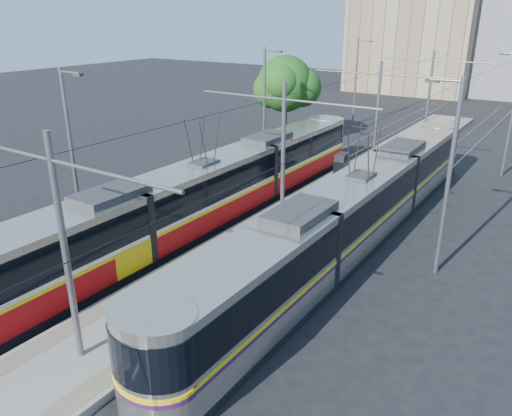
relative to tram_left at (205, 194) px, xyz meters
The scene contains 13 objects.
ground 7.63m from the tram_left, 61.05° to the right, with size 160.00×160.00×0.00m, color black.
platform 11.20m from the tram_left, 71.06° to the left, with size 4.00×50.00×0.30m, color gray.
tactile_strip_left 10.80m from the tram_left, 78.42° to the left, with size 0.70×50.00×0.01m, color gray.
tactile_strip_right 11.73m from the tram_left, 64.30° to the left, with size 0.70×50.00×0.01m, color gray.
rails 11.22m from the tram_left, 71.06° to the left, with size 8.71×70.00×0.03m.
track_arrow 9.66m from the tram_left, 90.00° to the right, with size 1.20×5.00×0.01m, color silver.
tram_left is the anchor object (origin of this frame).
tram_right 7.55m from the tram_left, 17.54° to the left, with size 2.43×28.13×5.50m.
catenary 8.91m from the tram_left, 64.78° to the left, with size 9.20×70.00×7.00m.
street_lamps 15.13m from the tram_left, 76.05° to the left, with size 15.18×38.22×8.00m.
shelter 8.79m from the tram_left, 64.74° to the left, with size 0.72×1.08×2.26m.
tree 18.15m from the tram_left, 106.74° to the left, with size 4.90×4.53×7.12m.
building_left 54.20m from the tram_left, 96.82° to the left, with size 16.32×12.24×15.23m.
Camera 1 is at (11.51, -11.53, 10.09)m, focal length 35.00 mm.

